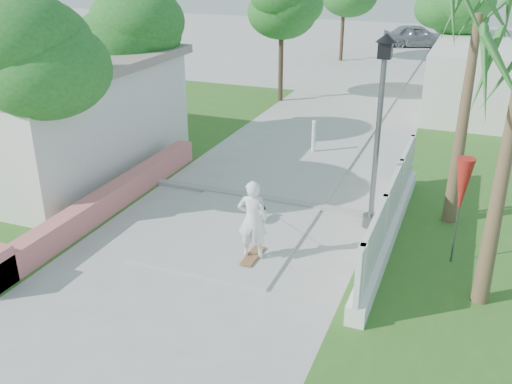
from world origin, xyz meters
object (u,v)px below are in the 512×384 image
at_px(bollard, 314,136).
at_px(skateboarder, 253,214).
at_px(dog, 261,215).
at_px(patio_umbrella, 462,188).
at_px(parked_car, 417,36).
at_px(street_lamp, 378,128).

relative_size(bollard, skateboarder, 0.47).
height_order(skateboarder, dog, skateboarder).
bearing_deg(bollard, patio_umbrella, -50.09).
bearing_deg(skateboarder, dog, -90.15).
bearing_deg(patio_umbrella, dog, 176.79).
bearing_deg(parked_car, street_lamp, 167.51).
bearing_deg(street_lamp, bollard, 120.96).
bearing_deg(skateboarder, bollard, -98.99).
relative_size(street_lamp, parked_car, 1.03).
relative_size(patio_umbrella, dog, 3.99).
xyz_separation_m(skateboarder, dog, (-0.31, 1.27, -0.63)).
xyz_separation_m(street_lamp, bollard, (-2.70, 4.50, -1.84)).
bearing_deg(dog, street_lamp, 4.11).
bearing_deg(dog, bollard, 79.66).
xyz_separation_m(patio_umbrella, parked_car, (-4.14, 27.80, -0.95)).
xyz_separation_m(street_lamp, patio_umbrella, (1.90, -1.00, -0.74)).
height_order(bollard, dog, bollard).
relative_size(street_lamp, patio_umbrella, 1.93).
relative_size(dog, parked_car, 0.13).
height_order(patio_umbrella, skateboarder, patio_umbrella).
distance_m(street_lamp, patio_umbrella, 2.27).
relative_size(street_lamp, bollard, 4.07).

